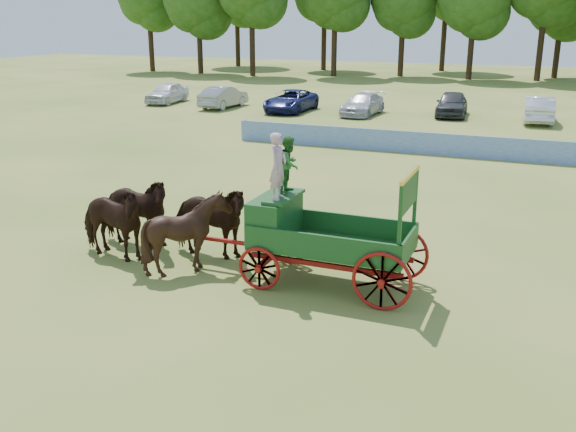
{
  "coord_description": "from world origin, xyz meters",
  "views": [
    {
      "loc": [
        1.16,
        -12.46,
        6.33
      ],
      "look_at": [
        -4.95,
        2.44,
        1.3
      ],
      "focal_mm": 40.0,
      "sensor_mm": 36.0,
      "label": 1
    }
  ],
  "objects": [
    {
      "name": "farm_dray",
      "position": [
        -4.12,
        1.45,
        1.58
      ],
      "size": [
        5.99,
        2.0,
        3.74
      ],
      "color": "maroon",
      "rests_on": "ground"
    },
    {
      "name": "parked_cars",
      "position": [
        -2.86,
        29.67,
        0.76
      ],
      "size": [
        49.49,
        7.18,
        1.65
      ],
      "color": "silver",
      "rests_on": "ground"
    },
    {
      "name": "horse_lead_right",
      "position": [
        -9.5,
        1.99,
        1.04
      ],
      "size": [
        2.46,
        1.14,
        2.07
      ],
      "primitive_type": "imported",
      "rotation": [
        0.0,
        0.0,
        1.58
      ],
      "color": "black",
      "rests_on": "ground"
    },
    {
      "name": "horse_wheel_right",
      "position": [
        -7.1,
        1.99,
        1.04
      ],
      "size": [
        2.46,
        1.14,
        2.07
      ],
      "primitive_type": "imported",
      "rotation": [
        0.0,
        0.0,
        1.56
      ],
      "color": "black",
      "rests_on": "ground"
    },
    {
      "name": "horse_wheel_left",
      "position": [
        -7.1,
        0.89,
        1.04
      ],
      "size": [
        1.98,
        1.79,
        2.08
      ],
      "primitive_type": "imported",
      "rotation": [
        0.0,
        0.0,
        1.63
      ],
      "color": "black",
      "rests_on": "ground"
    },
    {
      "name": "horse_lead_left",
      "position": [
        -9.5,
        0.89,
        1.04
      ],
      "size": [
        2.58,
        1.44,
        2.07
      ],
      "primitive_type": "imported",
      "rotation": [
        0.0,
        0.0,
        1.43
      ],
      "color": "black",
      "rests_on": "ground"
    },
    {
      "name": "ground",
      "position": [
        0.0,
        0.0,
        0.0
      ],
      "size": [
        160.0,
        160.0,
        0.0
      ],
      "primitive_type": "plane",
      "color": "#9B9146",
      "rests_on": "ground"
    },
    {
      "name": "sponsor_banner",
      "position": [
        -1.0,
        18.0,
        0.53
      ],
      "size": [
        26.0,
        0.08,
        1.05
      ],
      "primitive_type": "cube",
      "color": "#1E4CA5",
      "rests_on": "ground"
    }
  ]
}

